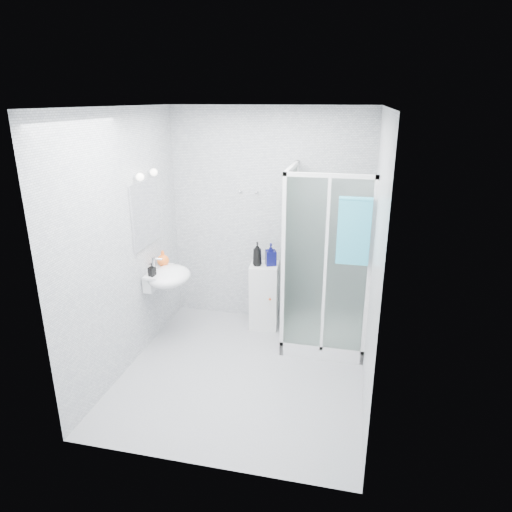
% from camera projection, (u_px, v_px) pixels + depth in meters
% --- Properties ---
extents(room, '(2.40, 2.60, 2.60)m').
position_uv_depth(room, '(243.00, 252.00, 4.27)').
color(room, silver).
rests_on(room, ground).
extents(shower_enclosure, '(0.90, 0.95, 2.00)m').
position_uv_depth(shower_enclosure, '(318.00, 307.00, 5.11)').
color(shower_enclosure, white).
rests_on(shower_enclosure, ground).
extents(wall_basin, '(0.46, 0.56, 0.35)m').
position_uv_depth(wall_basin, '(167.00, 276.00, 5.05)').
color(wall_basin, white).
rests_on(wall_basin, ground).
extents(mirror, '(0.02, 0.60, 0.70)m').
position_uv_depth(mirror, '(145.00, 214.00, 4.87)').
color(mirror, white).
rests_on(mirror, room).
extents(vanity_lights, '(0.10, 0.40, 0.08)m').
position_uv_depth(vanity_lights, '(147.00, 174.00, 4.72)').
color(vanity_lights, silver).
rests_on(vanity_lights, room).
extents(wall_hooks, '(0.23, 0.06, 0.03)m').
position_uv_depth(wall_hooks, '(248.00, 192.00, 5.37)').
color(wall_hooks, silver).
rests_on(wall_hooks, room).
extents(storage_cabinet, '(0.36, 0.37, 0.80)m').
position_uv_depth(storage_cabinet, '(264.00, 296.00, 5.53)').
color(storage_cabinet, silver).
rests_on(storage_cabinet, ground).
extents(hand_towel, '(0.31, 0.05, 0.67)m').
position_uv_depth(hand_towel, '(354.00, 230.00, 4.34)').
color(hand_towel, '#319FBA').
rests_on(hand_towel, shower_enclosure).
extents(shampoo_bottle_a, '(0.14, 0.14, 0.29)m').
position_uv_depth(shampoo_bottle_a, '(257.00, 254.00, 5.32)').
color(shampoo_bottle_a, black).
rests_on(shampoo_bottle_a, storage_cabinet).
extents(shampoo_bottle_b, '(0.16, 0.16, 0.27)m').
position_uv_depth(shampoo_bottle_b, '(271.00, 254.00, 5.34)').
color(shampoo_bottle_b, '#0B0D46').
rests_on(shampoo_bottle_b, storage_cabinet).
extents(soap_dispenser_orange, '(0.16, 0.16, 0.18)m').
position_uv_depth(soap_dispenser_orange, '(163.00, 258.00, 5.17)').
color(soap_dispenser_orange, orange).
rests_on(soap_dispenser_orange, wall_basin).
extents(soap_dispenser_black, '(0.09, 0.09, 0.15)m').
position_uv_depth(soap_dispenser_black, '(152.00, 270.00, 4.87)').
color(soap_dispenser_black, black).
rests_on(soap_dispenser_black, wall_basin).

